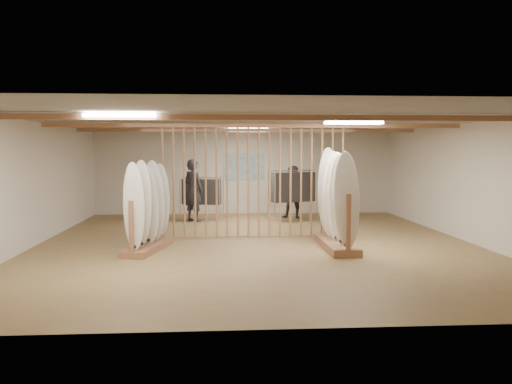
{
  "coord_description": "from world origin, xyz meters",
  "views": [
    {
      "loc": [
        -0.86,
        -12.35,
        2.16
      ],
      "look_at": [
        0.0,
        0.0,
        1.2
      ],
      "focal_mm": 38.0,
      "sensor_mm": 36.0,
      "label": 1
    }
  ],
  "objects": [
    {
      "name": "floor",
      "position": [
        0.0,
        0.0,
        0.0
      ],
      "size": [
        12.0,
        12.0,
        0.0
      ],
      "primitive_type": "plane",
      "color": "olive",
      "rests_on": "ground"
    },
    {
      "name": "shopper_a",
      "position": [
        -1.62,
        4.07,
        1.07
      ],
      "size": [
        0.94,
        0.91,
        2.14
      ],
      "primitive_type": "imported",
      "rotation": [
        0.0,
        0.0,
        2.45
      ],
      "color": "#24242B",
      "rests_on": "floor"
    },
    {
      "name": "bamboo_partition",
      "position": [
        0.0,
        0.8,
        1.4
      ],
      "size": [
        4.45,
        0.05,
        2.78
      ],
      "color": "tan",
      "rests_on": "ground"
    },
    {
      "name": "ceiling",
      "position": [
        0.0,
        0.0,
        2.8
      ],
      "size": [
        12.0,
        12.0,
        0.0
      ],
      "primitive_type": "plane",
      "rotation": [
        3.14,
        0.0,
        0.0
      ],
      "color": "gray",
      "rests_on": "ground"
    },
    {
      "name": "poster",
      "position": [
        0.0,
        5.98,
        1.6
      ],
      "size": [
        1.4,
        0.03,
        0.9
      ],
      "primitive_type": "cube",
      "color": "#326BAF",
      "rests_on": "ground"
    },
    {
      "name": "ceiling_slats",
      "position": [
        0.0,
        0.0,
        2.72
      ],
      "size": [
        9.5,
        6.12,
        0.1
      ],
      "primitive_type": "cube",
      "color": "#9B6846",
      "rests_on": "ground"
    },
    {
      "name": "wall_front",
      "position": [
        0.0,
        -6.0,
        1.4
      ],
      "size": [
        12.0,
        0.0,
        12.0
      ],
      "primitive_type": "plane",
      "rotation": [
        -1.57,
        0.0,
        0.0
      ],
      "color": "beige",
      "rests_on": "ground"
    },
    {
      "name": "shopper_b",
      "position": [
        1.52,
        4.51,
        0.95
      ],
      "size": [
        1.09,
        0.97,
        1.9
      ],
      "primitive_type": "imported",
      "rotation": [
        0.0,
        0.0,
        -0.32
      ],
      "color": "#38302B",
      "rests_on": "floor"
    },
    {
      "name": "rack_left",
      "position": [
        -2.38,
        -0.65,
        0.66
      ],
      "size": [
        0.96,
        2.1,
        1.94
      ],
      "rotation": [
        0.0,
        0.0,
        -0.22
      ],
      "color": "#9B6846",
      "rests_on": "floor"
    },
    {
      "name": "clothing_rack_a",
      "position": [
        -1.38,
        4.28,
        0.89
      ],
      "size": [
        1.22,
        0.66,
        1.37
      ],
      "rotation": [
        0.0,
        0.0,
        -0.31
      ],
      "color": "silver",
      "rests_on": "floor"
    },
    {
      "name": "wall_left",
      "position": [
        -5.0,
        0.0,
        1.4
      ],
      "size": [
        0.0,
        12.0,
        12.0
      ],
      "primitive_type": "plane",
      "rotation": [
        1.57,
        0.0,
        1.57
      ],
      "color": "beige",
      "rests_on": "ground"
    },
    {
      "name": "wall_back",
      "position": [
        0.0,
        6.0,
        1.4
      ],
      "size": [
        12.0,
        0.0,
        12.0
      ],
      "primitive_type": "plane",
      "rotation": [
        1.57,
        0.0,
        0.0
      ],
      "color": "beige",
      "rests_on": "ground"
    },
    {
      "name": "rack_right",
      "position": [
        1.73,
        -0.7,
        0.73
      ],
      "size": [
        0.6,
        2.26,
        2.15
      ],
      "rotation": [
        0.0,
        0.0,
        -0.0
      ],
      "color": "#9B6846",
      "rests_on": "floor"
    },
    {
      "name": "light_panels",
      "position": [
        0.0,
        0.0,
        2.74
      ],
      "size": [
        1.2,
        0.35,
        0.06
      ],
      "primitive_type": "cube",
      "color": "white",
      "rests_on": "ground"
    },
    {
      "name": "wall_right",
      "position": [
        5.0,
        0.0,
        1.4
      ],
      "size": [
        0.0,
        12.0,
        12.0
      ],
      "primitive_type": "plane",
      "rotation": [
        1.57,
        0.0,
        -1.57
      ],
      "color": "beige",
      "rests_on": "ground"
    },
    {
      "name": "clothing_rack_b",
      "position": [
        1.41,
        4.03,
        1.03
      ],
      "size": [
        1.42,
        0.87,
        1.59
      ],
      "rotation": [
        0.0,
        0.0,
        0.39
      ],
      "color": "silver",
      "rests_on": "floor"
    }
  ]
}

